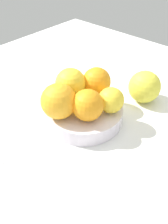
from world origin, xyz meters
The scene contains 8 objects.
ground_plane centered at (0.00, 0.00, -1.00)cm, with size 110.00×110.00×2.00cm, color white.
fruit_bowl centered at (0.00, 0.00, 1.83)cm, with size 19.15×19.15×3.87cm.
orange_in_bowl_0 centered at (1.57, -6.53, 7.50)cm, with size 7.28×7.28×7.28cm, color orange.
orange_in_bowl_1 centered at (-3.23, 2.40, 7.50)cm, with size 7.27×7.27×7.27cm, color orange.
orange_in_bowl_2 centered at (2.17, 6.09, 7.98)cm, with size 8.22×8.22×8.22cm, color #F9A823.
orange_in_bowl_3 centered at (5.58, -1.24, 7.74)cm, with size 7.75×7.75×7.75cm, color yellow.
orange_in_bowl_4 centered at (-5.55, -3.21, 6.93)cm, with size 6.13×6.13×6.13cm, color yellow.
orange_loose_0 centered at (-6.67, -17.06, 4.35)cm, with size 8.71×8.71×8.71cm, color yellow.
Camera 1 is at (-30.75, 34.45, 39.99)cm, focal length 38.47 mm.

